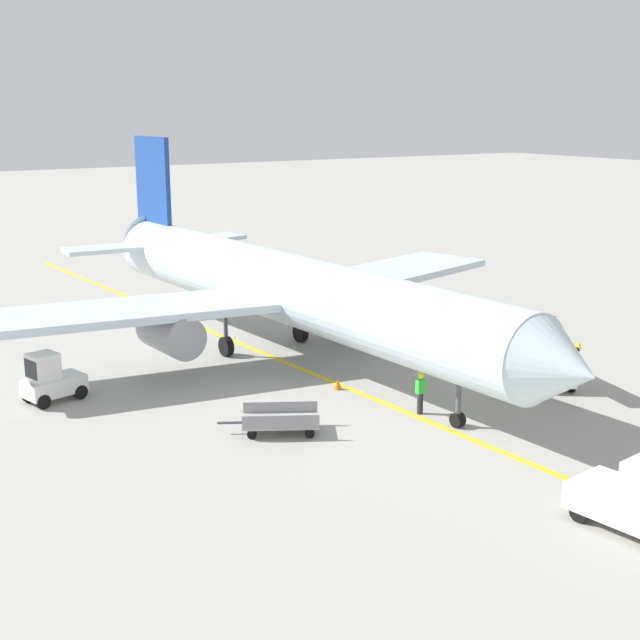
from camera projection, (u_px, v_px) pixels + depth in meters
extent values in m
plane|color=#9E9B93|center=(461.00, 432.00, 31.99)|extent=(300.00, 300.00, 0.00)
cube|color=yellow|center=(371.00, 397.00, 35.81)|extent=(5.93, 79.82, 0.01)
cylinder|color=silver|center=(286.00, 288.00, 40.71)|extent=(5.40, 30.16, 3.30)
cone|color=silver|center=(565.00, 369.00, 28.01)|extent=(3.39, 2.62, 3.23)
cone|color=silver|center=(139.00, 238.00, 53.46)|extent=(3.32, 3.01, 3.14)
cube|color=silver|center=(386.00, 274.00, 46.27)|extent=(13.71, 7.82, 0.36)
cylinder|color=gray|center=(374.00, 299.00, 44.79)|extent=(2.12, 3.33, 1.90)
cube|color=silver|center=(125.00, 312.00, 37.68)|extent=(13.48, 6.16, 0.36)
cylinder|color=gray|center=(171.00, 333.00, 38.08)|extent=(2.12, 3.33, 1.90)
cube|color=navy|center=(153.00, 182.00, 50.71)|extent=(0.56, 4.01, 5.20)
cube|color=silver|center=(203.00, 239.00, 52.99)|extent=(5.54, 3.24, 0.24)
cube|color=silver|center=(111.00, 248.00, 49.55)|extent=(5.34, 2.55, 0.24)
cylinder|color=#4C4C51|center=(459.00, 388.00, 32.15)|extent=(0.20, 0.20, 3.12)
cylinder|color=black|center=(458.00, 420.00, 32.46)|extent=(0.39, 0.58, 0.56)
cylinder|color=#4C4C51|center=(300.00, 312.00, 43.99)|extent=(0.20, 0.20, 3.12)
cylinder|color=black|center=(301.00, 333.00, 44.25)|extent=(0.42, 0.98, 0.96)
cylinder|color=#4C4C51|center=(226.00, 325.00, 41.46)|extent=(0.20, 0.20, 3.12)
cylinder|color=black|center=(226.00, 346.00, 41.72)|extent=(0.42, 0.98, 0.96)
cube|color=black|center=(518.00, 345.00, 29.50)|extent=(2.87, 1.19, 0.60)
cube|color=silver|center=(635.00, 506.00, 24.48)|extent=(2.37, 3.82, 0.80)
cylinder|color=black|center=(611.00, 496.00, 26.02)|extent=(0.30, 0.62, 0.60)
cylinder|color=black|center=(580.00, 512.00, 25.01)|extent=(0.30, 0.62, 0.60)
cube|color=silver|center=(54.00, 385.00, 35.29)|extent=(2.64, 1.85, 0.70)
cube|color=silver|center=(43.00, 367.00, 34.78)|extent=(1.30, 1.27, 1.10)
cube|color=black|center=(31.00, 369.00, 34.42)|extent=(0.31, 0.97, 0.77)
cylinder|color=black|center=(43.00, 402.00, 34.41)|extent=(0.64, 0.36, 0.60)
cylinder|color=black|center=(29.00, 395.00, 35.16)|extent=(0.64, 0.36, 0.60)
cylinder|color=black|center=(80.00, 392.00, 35.59)|extent=(0.64, 0.36, 0.60)
cylinder|color=black|center=(66.00, 386.00, 36.33)|extent=(0.64, 0.36, 0.60)
cube|color=silver|center=(551.00, 369.00, 37.75)|extent=(3.46, 3.95, 0.60)
cylinder|color=black|center=(572.00, 385.00, 36.48)|extent=(0.53, 0.61, 0.60)
cylinder|color=black|center=(541.00, 384.00, 36.57)|extent=(0.53, 0.61, 0.60)
cylinder|color=black|center=(560.00, 367.00, 39.06)|extent=(0.53, 0.61, 0.60)
cylinder|color=black|center=(531.00, 366.00, 39.15)|extent=(0.53, 0.61, 0.60)
cube|color=black|center=(555.00, 351.00, 36.94)|extent=(3.69, 4.56, 1.76)
cube|color=yellow|center=(566.00, 349.00, 36.88)|extent=(3.04, 4.09, 1.84)
cube|color=yellow|center=(545.00, 349.00, 36.94)|extent=(3.04, 4.09, 1.84)
cube|color=#A5A5A8|center=(281.00, 421.00, 31.86)|extent=(3.18, 2.67, 0.16)
cube|color=#4C4C51|center=(231.00, 423.00, 31.76)|extent=(0.83, 0.51, 0.08)
cylinder|color=#4C4C51|center=(218.00, 423.00, 31.74)|extent=(0.12, 0.12, 0.05)
cube|color=gray|center=(281.00, 422.00, 31.07)|extent=(2.48, 1.41, 0.50)
cube|color=gray|center=(280.00, 408.00, 32.53)|extent=(2.48, 1.41, 0.50)
cylinder|color=black|center=(252.00, 434.00, 31.28)|extent=(0.37, 0.28, 0.36)
cylinder|color=black|center=(253.00, 423.00, 32.45)|extent=(0.37, 0.28, 0.36)
cylinder|color=black|center=(310.00, 433.00, 31.40)|extent=(0.37, 0.28, 0.36)
cylinder|color=black|center=(308.00, 422.00, 32.56)|extent=(0.37, 0.28, 0.36)
cylinder|color=#26262D|center=(504.00, 390.00, 35.43)|extent=(0.24, 0.24, 0.85)
cube|color=orange|center=(505.00, 374.00, 35.26)|extent=(0.36, 0.22, 0.56)
sphere|color=beige|center=(505.00, 365.00, 35.17)|extent=(0.20, 0.20, 0.20)
sphere|color=yellow|center=(505.00, 363.00, 35.16)|extent=(0.24, 0.24, 0.24)
cylinder|color=#26262D|center=(420.00, 403.00, 33.83)|extent=(0.24, 0.24, 0.85)
cube|color=green|center=(421.00, 386.00, 33.66)|extent=(0.36, 0.22, 0.56)
sphere|color=beige|center=(421.00, 377.00, 33.57)|extent=(0.20, 0.20, 0.20)
sphere|color=yellow|center=(421.00, 375.00, 33.55)|extent=(0.24, 0.24, 0.24)
cone|color=orange|center=(568.00, 340.00, 43.89)|extent=(0.36, 0.36, 0.44)
cone|color=orange|center=(338.00, 384.00, 36.80)|extent=(0.36, 0.36, 0.44)
cone|color=orange|center=(355.00, 311.00, 50.01)|extent=(0.36, 0.36, 0.44)
cone|color=orange|center=(365.00, 342.00, 43.40)|extent=(0.36, 0.36, 0.44)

